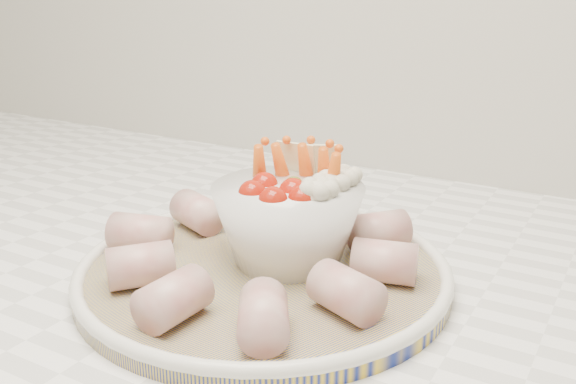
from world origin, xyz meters
The scene contains 3 objects.
serving_platter centered at (0.16, 1.37, 0.93)m, with size 0.43×0.43×0.02m.
veggie_bowl centered at (0.18, 1.39, 0.98)m, with size 0.14×0.14×0.11m.
cured_meat_rolls centered at (0.16, 1.37, 0.95)m, with size 0.28×0.29×0.04m.
Camera 1 is at (0.44, 0.92, 1.18)m, focal length 40.00 mm.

